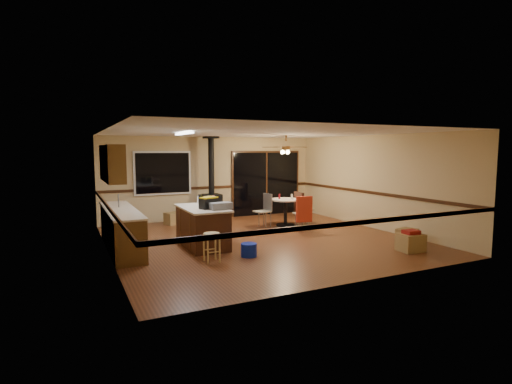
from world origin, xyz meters
TOP-DOWN VIEW (x-y plane):
  - floor at (0.00, 0.00)m, footprint 7.00×7.00m
  - ceiling at (0.00, 0.00)m, footprint 7.00×7.00m
  - wall_back at (0.00, 3.50)m, footprint 7.00×0.00m
  - wall_front at (0.00, -3.50)m, footprint 7.00×0.00m
  - wall_left at (-3.50, 0.00)m, footprint 0.00×7.00m
  - wall_right at (3.50, 0.00)m, footprint 0.00×7.00m
  - chair_rail at (0.00, 0.00)m, footprint 7.00×7.00m
  - window at (-1.60, 3.45)m, footprint 1.72×0.10m
  - sliding_door at (1.90, 3.45)m, footprint 2.52×0.10m
  - lower_cabinets at (-3.20, 0.50)m, footprint 0.60×3.00m
  - countertop at (-3.20, 0.50)m, footprint 0.64×3.04m
  - upper_cabinets at (-3.33, 0.70)m, footprint 0.35×2.00m
  - kitchen_island at (-1.50, 0.00)m, footprint 0.88×1.68m
  - wood_stove at (-0.20, 3.05)m, footprint 0.55×0.50m
  - ceiling_fan at (1.46, 1.36)m, footprint 0.24×0.24m
  - fluorescent_strip at (-1.80, 0.30)m, footprint 0.10×1.20m
  - toolbox_grey at (-1.23, -0.48)m, footprint 0.50×0.30m
  - toolbox_black at (-1.42, -0.26)m, footprint 0.46×0.36m
  - toolbox_yellow_lid at (-1.42, -0.26)m, footprint 0.43×0.33m
  - box_on_island at (-1.19, 0.37)m, footprint 0.25×0.31m
  - bottle_dark at (-1.53, 0.03)m, footprint 0.10×0.10m
  - bottle_pink at (-1.18, 0.13)m, footprint 0.09×0.09m
  - bottle_white at (-1.39, 0.59)m, footprint 0.08×0.08m
  - bar_stool at (-1.73, -1.30)m, footprint 0.40×0.40m
  - blue_bucket at (-0.91, -1.26)m, footprint 0.34×0.34m
  - dining_table at (1.46, 1.36)m, footprint 0.85×0.85m
  - glass_red at (1.31, 1.46)m, footprint 0.06×0.06m
  - glass_cream at (1.64, 1.31)m, footprint 0.07×0.07m
  - chair_left at (0.86, 1.47)m, footprint 0.46×0.46m
  - chair_near at (1.52, 0.48)m, footprint 0.51×0.54m
  - chair_right at (1.97, 1.41)m, footprint 0.47×0.44m
  - box_under_window at (-1.44, 2.96)m, footprint 0.54×0.49m
  - box_corner_a at (2.43, -2.39)m, footprint 0.54×0.46m
  - box_corner_b at (2.91, -1.82)m, footprint 0.51×0.46m
  - box_small_red at (2.43, -2.39)m, footprint 0.33×0.29m

SIDE VIEW (x-z plane):
  - floor at x=0.00m, z-range 0.00..0.00m
  - blue_bucket at x=-0.91m, z-range 0.00..0.27m
  - box_corner_b at x=2.91m, z-range 0.00..0.35m
  - box_under_window at x=-1.44m, z-range 0.00..0.36m
  - box_corner_a at x=2.43m, z-range 0.00..0.38m
  - bar_stool at x=-1.73m, z-range 0.00..0.58m
  - box_small_red at x=2.43m, z-range 0.38..0.46m
  - lower_cabinets at x=-3.20m, z-range 0.00..0.86m
  - kitchen_island at x=-1.50m, z-range 0.00..0.90m
  - dining_table at x=1.46m, z-range 0.14..0.92m
  - chair_left at x=0.86m, z-range 0.33..0.85m
  - chair_near at x=1.52m, z-range 0.25..0.95m
  - chair_right at x=1.97m, z-range 0.25..0.95m
  - wood_stove at x=-0.20m, z-range -0.53..1.99m
  - glass_cream at x=1.64m, z-range 0.78..0.92m
  - glass_red at x=1.31m, z-range 0.78..0.93m
  - countertop at x=-3.20m, z-range 0.86..0.90m
  - toolbox_grey at x=-1.23m, z-range 0.90..1.05m
  - bottle_white at x=-1.39m, z-range 0.90..1.09m
  - box_on_island at x=-1.19m, z-range 0.90..1.09m
  - chair_rail at x=0.00m, z-range 0.96..1.04m
  - toolbox_black at x=-1.42m, z-range 0.90..1.13m
  - bottle_pink at x=-1.18m, z-range 0.90..1.13m
  - bottle_dark at x=-1.53m, z-range 0.90..1.19m
  - sliding_door at x=1.90m, z-range 0.00..2.10m
  - toolbox_yellow_lid at x=-1.42m, z-range 1.13..1.16m
  - wall_back at x=0.00m, z-range -2.20..4.80m
  - wall_front at x=0.00m, z-range -2.20..4.80m
  - wall_left at x=-3.50m, z-range -2.20..4.80m
  - wall_right at x=3.50m, z-range -2.20..4.80m
  - window at x=-1.60m, z-range 0.84..2.16m
  - upper_cabinets at x=-3.33m, z-range 1.50..2.30m
  - ceiling_fan at x=1.46m, z-range 1.94..2.49m
  - fluorescent_strip at x=-1.80m, z-range 2.54..2.58m
  - ceiling at x=0.00m, z-range 2.60..2.60m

